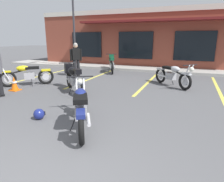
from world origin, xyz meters
TOP-DOWN VIEW (x-y plane):
  - ground_plane at (0.00, 3.50)m, footprint 80.00×80.00m
  - sidewalk_kerb at (0.00, 10.76)m, footprint 22.00×1.80m
  - brick_storefront_building at (0.00, 14.29)m, footprint 17.64×6.69m
  - painted_stall_lines at (0.00, 7.16)m, footprint 11.11×4.80m
  - motorcycle_foreground_classic at (-0.41, 2.08)m, footprint 1.32×1.88m
  - motorcycle_red_sportbike at (-2.22, 4.66)m, footprint 1.69×1.61m
  - motorcycle_black_cruiser at (1.04, 6.83)m, footprint 1.68×1.63m
  - motorcycle_silver_naked at (-4.50, 4.76)m, footprint 1.68×1.63m
  - motorcycle_blue_standard at (-2.55, 9.26)m, footprint 1.13×1.98m
  - person_by_back_row at (-3.70, 7.29)m, footprint 0.49×0.50m
  - helmet_on_pavement at (-1.57, 2.09)m, footprint 0.26×0.26m
  - traffic_cone at (-4.33, 3.95)m, footprint 0.34×0.34m
  - parking_lot_lamp_post at (-5.21, 9.56)m, footprint 0.24×0.76m

SIDE VIEW (x-z plane):
  - ground_plane at x=0.00m, z-range 0.00..0.00m
  - painted_stall_lines at x=0.00m, z-range 0.00..0.01m
  - sidewalk_kerb at x=0.00m, z-range 0.00..0.14m
  - helmet_on_pavement at x=-1.57m, z-range 0.00..0.26m
  - traffic_cone at x=-4.33m, z-range -0.01..0.52m
  - motorcycle_foreground_classic at x=-0.41m, z-range -0.03..0.95m
  - motorcycle_black_cruiser at x=1.04m, z-range -0.03..0.95m
  - motorcycle_silver_naked at x=-4.50m, z-range -0.03..0.95m
  - motorcycle_red_sportbike at x=-2.22m, z-range 0.04..1.02m
  - motorcycle_blue_standard at x=-2.55m, z-range 0.04..1.02m
  - person_by_back_row at x=-3.70m, z-range 0.11..1.79m
  - brick_storefront_building at x=0.00m, z-range 0.00..3.70m
  - parking_lot_lamp_post at x=-5.21m, z-range 0.74..5.94m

